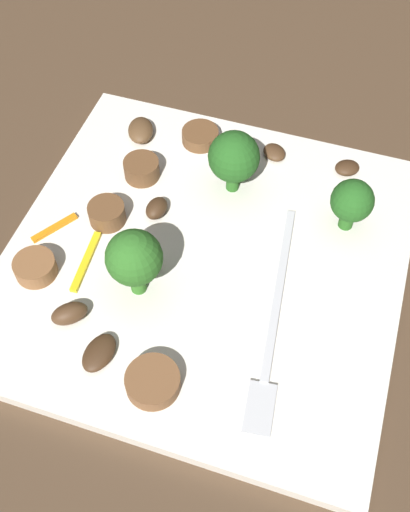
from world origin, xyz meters
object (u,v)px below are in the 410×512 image
object	(u,v)px
mushroom_1	(141,130)
pepper_strip_2	(54,228)
sausage_slice_1	(107,213)
pepper_strip_0	(86,261)
fork	(272,328)
broccoli_floret_0	(134,259)
broccoli_floret_2	(239,159)
sausage_slice_0	(142,169)
mushroom_2	(347,168)
sausage_slice_4	(35,267)
mushroom_3	(157,208)
mushroom_5	(99,353)
broccoli_floret_1	(352,202)
sausage_slice_3	(152,382)
sausage_slice_2	(200,136)
mushroom_4	(70,313)
mushroom_0	(274,152)
plate	(205,260)

from	to	relation	value
mushroom_1	pepper_strip_2	bearing A→B (deg)	-12.57
sausage_slice_1	pepper_strip_0	xyz separation A→B (m)	(0.04, 0.00, -0.01)
pepper_strip_0	pepper_strip_2	size ratio (longest dim) A/B	1.39
fork	broccoli_floret_0	xyz separation A→B (m)	(-0.00, -0.10, 0.04)
broccoli_floret_2	mushroom_1	world-z (taller)	broccoli_floret_2
sausage_slice_0	mushroom_2	bearing A→B (deg)	109.58
pepper_strip_2	sausage_slice_4	bearing A→B (deg)	7.84
pepper_strip_2	sausage_slice_1	bearing A→B (deg)	120.90
broccoli_floret_0	sausage_slice_1	xyz separation A→B (m)	(-0.05, -0.05, -0.03)
mushroom_3	pepper_strip_2	world-z (taller)	mushroom_3
broccoli_floret_2	mushroom_5	size ratio (longest dim) A/B	1.85
mushroom_1	mushroom_2	xyz separation A→B (m)	(-0.01, 0.18, -0.00)
broccoli_floret_1	broccoli_floret_2	bearing A→B (deg)	-96.25
broccoli_floret_2	sausage_slice_4	distance (m)	0.17
mushroom_1	pepper_strip_0	distance (m)	0.14
sausage_slice_3	sausage_slice_2	bearing A→B (deg)	-169.54
sausage_slice_4	sausage_slice_2	bearing A→B (deg)	156.85
sausage_slice_0	mushroom_3	world-z (taller)	sausage_slice_0
mushroom_4	sausage_slice_3	bearing A→B (deg)	68.08
sausage_slice_1	mushroom_5	xyz separation A→B (m)	(0.11, 0.04, -0.00)
sausage_slice_3	mushroom_2	distance (m)	0.24
broccoli_floret_2	sausage_slice_0	world-z (taller)	broccoli_floret_2
fork	sausage_slice_1	distance (m)	0.16
mushroom_1	mushroom_0	bearing A→B (deg)	95.88
mushroom_2	mushroom_5	world-z (taller)	same
sausage_slice_0	sausage_slice_2	world-z (taller)	sausage_slice_0
mushroom_3	mushroom_1	bearing A→B (deg)	-150.44
broccoli_floret_2	mushroom_5	world-z (taller)	broccoli_floret_2
mushroom_3	mushroom_5	distance (m)	0.13
broccoli_floret_1	mushroom_4	world-z (taller)	broccoli_floret_1
mushroom_1	mushroom_2	size ratio (longest dim) A/B	1.50
plate	sausage_slice_0	size ratio (longest dim) A/B	10.07
broccoli_floret_2	sausage_slice_3	distance (m)	0.18
fork	mushroom_0	world-z (taller)	mushroom_0
plate	broccoli_floret_2	world-z (taller)	broccoli_floret_2
broccoli_floret_2	mushroom_5	xyz separation A→B (m)	(0.17, -0.05, -0.03)
sausage_slice_0	mushroom_5	size ratio (longest dim) A/B	0.96
mushroom_2	pepper_strip_0	distance (m)	0.22
broccoli_floret_2	sausage_slice_4	world-z (taller)	broccoli_floret_2
broccoli_floret_2	sausage_slice_2	size ratio (longest dim) A/B	1.77
mushroom_4	pepper_strip_0	world-z (taller)	mushroom_4
sausage_slice_1	fork	bearing A→B (deg)	69.56
fork	broccoli_floret_1	xyz separation A→B (m)	(-0.11, 0.03, 0.03)
mushroom_2	mushroom_4	xyz separation A→B (m)	(0.20, -0.16, 0.00)
pepper_strip_0	mushroom_1	bearing A→B (deg)	-175.72
mushroom_5	sausage_slice_2	bearing A→B (deg)	179.93
fork	broccoli_floret_2	bearing A→B (deg)	-159.41
plate	sausage_slice_3	bearing A→B (deg)	-0.16
broccoli_floret_0	mushroom_5	xyz separation A→B (m)	(0.06, -0.01, -0.03)
broccoli_floret_0	mushroom_0	world-z (taller)	broccoli_floret_0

